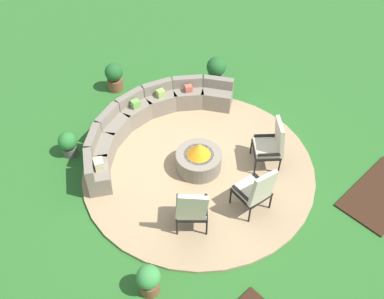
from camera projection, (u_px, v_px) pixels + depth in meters
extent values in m
plane|color=#2D6B28|center=(199.00, 169.00, 9.40)|extent=(24.00, 24.00, 0.00)
cylinder|color=tan|center=(199.00, 168.00, 9.38)|extent=(4.88, 4.88, 0.06)
cube|color=#382114|center=(382.00, 194.00, 8.91)|extent=(1.89, 1.03, 0.04)
cylinder|color=gray|center=(199.00, 161.00, 9.21)|extent=(0.95, 0.95, 0.40)
cylinder|color=black|center=(199.00, 155.00, 9.09)|extent=(0.62, 0.62, 0.06)
cone|color=orange|center=(199.00, 149.00, 8.97)|extent=(0.50, 0.50, 0.28)
cube|color=gray|center=(217.00, 98.00, 10.59)|extent=(0.76, 0.84, 0.46)
cube|color=gray|center=(219.00, 83.00, 10.43)|extent=(0.52, 0.68, 0.26)
cube|color=gray|center=(188.00, 97.00, 10.62)|extent=(0.83, 0.79, 0.46)
cube|color=gray|center=(188.00, 82.00, 10.46)|extent=(0.66, 0.56, 0.26)
cube|color=gray|center=(160.00, 102.00, 10.49)|extent=(0.81, 0.65, 0.46)
cube|color=gray|center=(157.00, 87.00, 10.32)|extent=(0.72, 0.37, 0.26)
cube|color=gray|center=(135.00, 113.00, 10.21)|extent=(0.71, 0.46, 0.46)
cube|color=gray|center=(130.00, 98.00, 10.02)|extent=(0.71, 0.17, 0.26)
cube|color=gray|center=(115.00, 130.00, 9.82)|extent=(0.82, 0.66, 0.46)
cube|color=gray|center=(107.00, 116.00, 9.61)|extent=(0.72, 0.39, 0.26)
cube|color=gray|center=(102.00, 151.00, 9.36)|extent=(0.83, 0.79, 0.46)
cube|color=gray|center=(93.00, 139.00, 9.12)|extent=(0.65, 0.57, 0.26)
cube|color=gray|center=(99.00, 176.00, 8.88)|extent=(0.75, 0.84, 0.46)
cube|color=gray|center=(89.00, 165.00, 8.60)|extent=(0.50, 0.68, 0.26)
cube|color=#BC5B47|center=(188.00, 88.00, 10.36)|extent=(0.21, 0.20, 0.16)
cube|color=beige|center=(99.00, 164.00, 8.65)|extent=(0.25, 0.27, 0.21)
cube|color=#70A34C|center=(135.00, 104.00, 9.96)|extent=(0.20, 0.18, 0.18)
cube|color=#93B756|center=(161.00, 93.00, 10.23)|extent=(0.20, 0.18, 0.17)
cylinder|color=black|center=(178.00, 205.00, 8.43)|extent=(0.04, 0.04, 0.38)
cylinder|color=black|center=(206.00, 205.00, 8.43)|extent=(0.04, 0.04, 0.38)
cylinder|color=black|center=(177.00, 228.00, 8.06)|extent=(0.04, 0.04, 0.38)
cylinder|color=black|center=(207.00, 228.00, 8.06)|extent=(0.04, 0.04, 0.38)
cube|color=black|center=(192.00, 209.00, 8.09)|extent=(0.81, 0.81, 0.05)
cube|color=beige|center=(192.00, 207.00, 8.04)|extent=(0.74, 0.74, 0.09)
cube|color=beige|center=(192.00, 208.00, 7.66)|extent=(0.44, 0.51, 0.73)
cube|color=black|center=(178.00, 205.00, 7.99)|extent=(0.37, 0.38, 0.04)
cube|color=black|center=(206.00, 205.00, 7.99)|extent=(0.37, 0.38, 0.04)
cylinder|color=black|center=(231.00, 197.00, 8.56)|extent=(0.04, 0.04, 0.38)
cylinder|color=black|center=(251.00, 184.00, 8.79)|extent=(0.04, 0.04, 0.38)
cylinder|color=black|center=(249.00, 215.00, 8.26)|extent=(0.04, 0.04, 0.38)
cylinder|color=black|center=(270.00, 202.00, 8.48)|extent=(0.04, 0.04, 0.38)
cube|color=black|center=(251.00, 192.00, 8.37)|extent=(0.64, 0.65, 0.05)
cube|color=beige|center=(252.00, 190.00, 8.32)|extent=(0.59, 0.60, 0.09)
cube|color=beige|center=(263.00, 188.00, 7.97)|extent=(0.62, 0.17, 0.73)
cube|color=black|center=(242.00, 194.00, 8.16)|extent=(0.11, 0.50, 0.04)
cube|color=black|center=(262.00, 181.00, 8.38)|extent=(0.11, 0.50, 0.04)
cylinder|color=black|center=(255.00, 167.00, 9.10)|extent=(0.04, 0.04, 0.38)
cylinder|color=black|center=(251.00, 147.00, 9.50)|extent=(0.04, 0.04, 0.38)
cylinder|color=black|center=(279.00, 167.00, 9.11)|extent=(0.04, 0.04, 0.38)
cylinder|color=black|center=(274.00, 146.00, 9.52)|extent=(0.04, 0.04, 0.38)
cube|color=black|center=(266.00, 150.00, 9.15)|extent=(0.81, 0.82, 0.05)
cube|color=beige|center=(267.00, 147.00, 9.10)|extent=(0.75, 0.75, 0.09)
cube|color=beige|center=(280.00, 137.00, 8.90)|extent=(0.44, 0.55, 0.72)
cube|color=black|center=(269.00, 155.00, 8.86)|extent=(0.38, 0.34, 0.04)
cube|color=black|center=(265.00, 136.00, 9.25)|extent=(0.38, 0.34, 0.04)
cylinder|color=#605B56|center=(216.00, 79.00, 11.33)|extent=(0.39, 0.39, 0.33)
sphere|color=#236028|center=(216.00, 67.00, 11.06)|extent=(0.49, 0.49, 0.49)
sphere|color=yellow|center=(218.00, 62.00, 11.02)|extent=(0.18, 0.18, 0.18)
cylinder|color=brown|center=(150.00, 286.00, 7.39)|extent=(0.34, 0.34, 0.26)
sphere|color=#3D8E42|center=(148.00, 277.00, 7.17)|extent=(0.41, 0.41, 0.41)
cylinder|color=#605B56|center=(70.00, 150.00, 9.64)|extent=(0.32, 0.32, 0.21)
sphere|color=#2D7A33|center=(68.00, 141.00, 9.44)|extent=(0.41, 0.41, 0.41)
cylinder|color=brown|center=(116.00, 84.00, 11.21)|extent=(0.39, 0.39, 0.30)
sphere|color=#236028|center=(114.00, 72.00, 10.95)|extent=(0.45, 0.45, 0.45)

